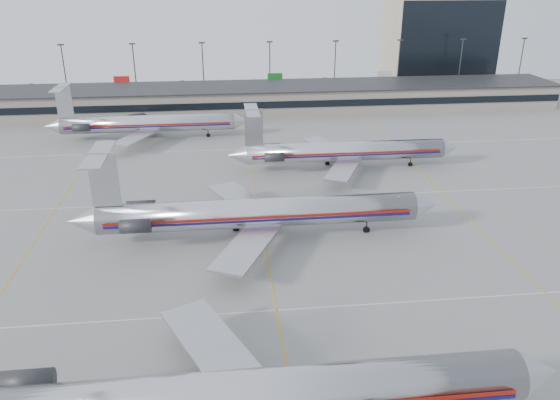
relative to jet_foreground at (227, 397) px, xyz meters
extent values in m
plane|color=gray|center=(5.43, 6.22, -3.83)|extent=(260.00, 260.00, 0.00)
cube|color=silver|center=(5.43, 16.22, -3.82)|extent=(160.00, 0.15, 0.02)
cube|color=gray|center=(5.43, 104.22, -0.83)|extent=(160.00, 16.00, 6.00)
cube|color=black|center=(5.43, 96.12, -0.63)|extent=(160.00, 0.20, 1.60)
cube|color=#2D2D30|center=(5.43, 104.22, 2.27)|extent=(162.00, 17.00, 0.30)
cylinder|color=#38383D|center=(-39.57, 118.22, 3.67)|extent=(0.30, 0.30, 15.00)
cube|color=#2D2D30|center=(-39.57, 118.22, 11.27)|extent=(1.60, 0.40, 0.35)
cylinder|color=#38383D|center=(-21.57, 118.22, 3.67)|extent=(0.30, 0.30, 15.00)
cube|color=#2D2D30|center=(-21.57, 118.22, 11.27)|extent=(1.60, 0.40, 0.35)
cylinder|color=#38383D|center=(-3.57, 118.22, 3.67)|extent=(0.30, 0.30, 15.00)
cube|color=#2D2D30|center=(-3.57, 118.22, 11.27)|extent=(1.60, 0.40, 0.35)
cylinder|color=#38383D|center=(14.43, 118.22, 3.67)|extent=(0.30, 0.30, 15.00)
cube|color=#2D2D30|center=(14.43, 118.22, 11.27)|extent=(1.60, 0.40, 0.35)
cylinder|color=#38383D|center=(32.43, 118.22, 3.67)|extent=(0.30, 0.30, 15.00)
cube|color=#2D2D30|center=(32.43, 118.22, 11.27)|extent=(1.60, 0.40, 0.35)
cylinder|color=#38383D|center=(50.43, 118.22, 3.67)|extent=(0.30, 0.30, 15.00)
cube|color=#2D2D30|center=(50.43, 118.22, 11.27)|extent=(1.60, 0.40, 0.35)
cylinder|color=#38383D|center=(68.43, 118.22, 3.67)|extent=(0.30, 0.30, 15.00)
cube|color=#2D2D30|center=(68.43, 118.22, 11.27)|extent=(1.60, 0.40, 0.35)
cylinder|color=#38383D|center=(86.43, 118.22, 3.67)|extent=(0.30, 0.30, 15.00)
cube|color=#2D2D30|center=(86.43, 118.22, 11.27)|extent=(1.60, 0.40, 0.35)
cube|color=tan|center=(67.43, 134.22, 8.67)|extent=(30.00, 20.00, 25.00)
cylinder|color=silver|center=(1.06, 0.00, -0.06)|extent=(43.10, 3.99, 3.99)
cone|color=silver|center=(24.34, 0.00, -0.06)|extent=(3.45, 3.99, 3.99)
cube|color=#B3B3B8|center=(-1.09, 7.55, -1.14)|extent=(10.02, 14.61, 0.34)
cylinder|color=#2D2D30|center=(-15.10, 3.07, 0.26)|extent=(3.88, 1.83, 1.83)
cylinder|color=silver|center=(5.01, 33.23, -0.20)|extent=(41.46, 3.84, 3.84)
cone|color=silver|center=(27.40, 33.23, -0.20)|extent=(3.32, 3.84, 3.84)
cone|color=#B3B3B8|center=(-17.59, 33.23, -0.20)|extent=(3.73, 3.84, 3.84)
cube|color=#96150A|center=(5.01, 31.30, -0.05)|extent=(39.39, 0.05, 0.36)
cube|color=#0F0D5E|center=(5.01, 31.30, -0.46)|extent=(39.39, 0.05, 0.29)
cube|color=#B3B3B8|center=(2.94, 40.48, -1.24)|extent=(9.64, 14.05, 0.33)
cube|color=#B3B3B8|center=(2.94, 25.97, -1.24)|extent=(9.64, 14.05, 0.33)
cube|color=#B3B3B8|center=(-14.17, 33.23, 5.24)|extent=(3.52, 0.26, 7.05)
cube|color=#B3B3B8|center=(-14.48, 33.23, 8.56)|extent=(2.49, 10.88, 0.19)
cylinder|color=#2D2D30|center=(-10.54, 36.18, 0.11)|extent=(3.73, 1.76, 1.76)
cylinder|color=#2D2D30|center=(-10.54, 30.27, 0.11)|extent=(3.73, 1.76, 1.76)
cylinder|color=#2D2D30|center=(19.52, 33.23, -2.97)|extent=(0.21, 0.21, 1.71)
cylinder|color=#2D2D30|center=(1.90, 30.74, -2.97)|extent=(0.21, 0.21, 1.71)
cylinder|color=#2D2D30|center=(1.90, 35.71, -2.97)|extent=(0.21, 0.21, 1.71)
cylinder|color=black|center=(19.52, 33.23, -3.47)|extent=(0.93, 0.31, 0.93)
cylinder|color=silver|center=(22.31, 58.77, -0.58)|extent=(35.30, 3.44, 3.44)
cone|color=silver|center=(41.44, 58.77, -0.58)|extent=(2.97, 3.44, 3.44)
cone|color=#B3B3B8|center=(2.98, 58.77, -0.58)|extent=(3.34, 3.44, 3.44)
cube|color=#96150A|center=(22.31, 57.04, -0.44)|extent=(33.54, 0.05, 0.33)
cube|color=#0F0D5E|center=(22.31, 57.04, -0.81)|extent=(33.54, 0.05, 0.26)
cube|color=#B3B3B8|center=(20.45, 65.27, -1.51)|extent=(8.64, 12.60, 0.30)
cube|color=#B3B3B8|center=(20.45, 52.26, -1.51)|extent=(8.64, 12.60, 0.30)
cube|color=#B3B3B8|center=(6.05, 58.77, 4.30)|extent=(3.16, 0.23, 6.32)
cube|color=#B3B3B8|center=(5.77, 58.77, 7.27)|extent=(2.23, 9.76, 0.17)
cylinder|color=#2D2D30|center=(9.30, 61.41, -0.30)|extent=(3.34, 1.58, 1.58)
cylinder|color=#2D2D30|center=(9.30, 56.12, -0.30)|extent=(3.34, 1.58, 1.58)
cylinder|color=#2D2D30|center=(34.38, 58.77, -3.06)|extent=(0.19, 0.19, 1.53)
cylinder|color=#2D2D30|center=(19.52, 56.54, -3.06)|extent=(0.19, 0.19, 1.53)
cylinder|color=#2D2D30|center=(19.52, 61.00, -3.06)|extent=(0.19, 0.19, 1.53)
cylinder|color=black|center=(34.38, 58.77, -3.50)|extent=(0.84, 0.28, 0.84)
cylinder|color=silver|center=(-14.46, 81.74, -0.55)|extent=(35.58, 3.46, 3.46)
cone|color=silver|center=(4.82, 81.74, -0.55)|extent=(3.00, 3.46, 3.46)
cone|color=#B3B3B8|center=(-33.94, 81.74, -0.55)|extent=(3.37, 3.46, 3.46)
cube|color=#96150A|center=(-14.46, 80.00, -0.41)|extent=(33.80, 0.05, 0.33)
cube|color=#0F0D5E|center=(-14.46, 80.00, -0.79)|extent=(33.80, 0.05, 0.26)
cube|color=#B3B3B8|center=(-16.34, 88.30, -1.49)|extent=(8.71, 12.69, 0.30)
cube|color=#B3B3B8|center=(-16.34, 75.19, -1.49)|extent=(8.71, 12.69, 0.30)
cube|color=#B3B3B8|center=(-30.85, 81.74, 4.36)|extent=(3.18, 0.23, 6.37)
cube|color=#B3B3B8|center=(-31.13, 81.74, 7.36)|extent=(2.25, 9.83, 0.17)
cylinder|color=#2D2D30|center=(-27.57, 84.41, -0.27)|extent=(3.37, 1.59, 1.59)
cylinder|color=#2D2D30|center=(-27.57, 79.08, -0.27)|extent=(3.37, 1.59, 1.59)
cylinder|color=#2D2D30|center=(-2.29, 81.74, -3.06)|extent=(0.19, 0.19, 1.54)
cylinder|color=#2D2D30|center=(-17.27, 79.50, -3.06)|extent=(0.19, 0.19, 1.54)
cylinder|color=#2D2D30|center=(-17.27, 83.99, -3.06)|extent=(0.19, 0.19, 1.54)
cylinder|color=black|center=(-2.29, 81.74, -3.50)|extent=(0.84, 0.28, 0.84)
camera|label=1|loc=(0.42, -31.71, 29.23)|focal=35.00mm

